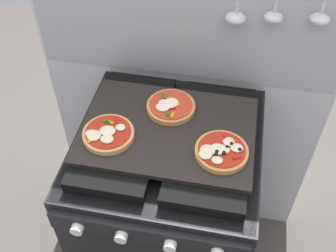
# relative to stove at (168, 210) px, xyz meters

# --- Properties ---
(kitchen_backsplash) EXTENTS (1.10, 0.09, 1.55)m
(kitchen_backsplash) POSITION_rel_stove_xyz_m (0.00, 0.34, 0.34)
(kitchen_backsplash) COLOR silver
(kitchen_backsplash) RESTS_ON ground_plane
(stove) EXTENTS (0.60, 0.64, 0.90)m
(stove) POSITION_rel_stove_xyz_m (0.00, 0.00, 0.00)
(stove) COLOR black
(stove) RESTS_ON ground_plane
(baking_tray) EXTENTS (0.54, 0.38, 0.02)m
(baking_tray) POSITION_rel_stove_xyz_m (0.00, 0.00, 0.46)
(baking_tray) COLOR black
(baking_tray) RESTS_ON stove
(pizza_left) EXTENTS (0.16, 0.16, 0.03)m
(pizza_left) POSITION_rel_stove_xyz_m (-0.17, -0.07, 0.48)
(pizza_left) COLOR tan
(pizza_left) RESTS_ON baking_tray
(pizza_right) EXTENTS (0.16, 0.16, 0.03)m
(pizza_right) POSITION_rel_stove_xyz_m (0.17, -0.07, 0.48)
(pizza_right) COLOR tan
(pizza_right) RESTS_ON baking_tray
(pizza_center) EXTENTS (0.16, 0.16, 0.03)m
(pizza_center) POSITION_rel_stove_xyz_m (-0.01, 0.09, 0.48)
(pizza_center) COLOR #C18947
(pizza_center) RESTS_ON baking_tray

